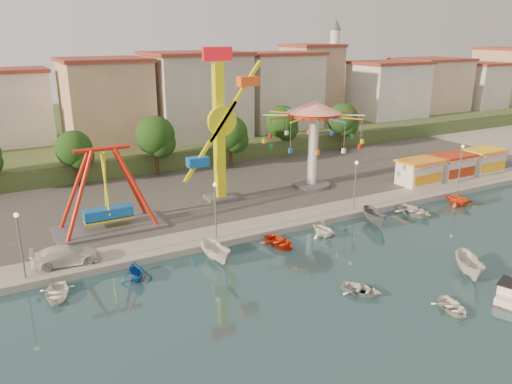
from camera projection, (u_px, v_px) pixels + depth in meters
ground at (381, 283)px, 38.53m from camera, size 200.00×200.00×0.00m
quay_deck at (144, 138)px, 90.12m from camera, size 200.00×100.00×0.60m
asphalt_pad at (218, 180)px, 63.35m from camera, size 90.00×28.00×0.01m
hill_terrace at (135, 127)px, 93.92m from camera, size 200.00×60.00×3.00m
pirate_ship_ride at (106, 191)px, 46.50m from camera, size 10.00×5.00×8.00m
kamikaze_tower at (223, 130)px, 53.34m from camera, size 6.27×3.10×16.50m
wave_swinger at (313, 125)px, 58.45m from camera, size 11.60×11.60×10.40m
booth_left at (419, 172)px, 61.29m from camera, size 5.40×3.78×3.08m
booth_mid at (453, 166)px, 64.05m from camera, size 5.40×3.78×3.08m
booth_right at (484, 160)px, 66.82m from camera, size 5.40×3.78×3.08m
lamp_post_0 at (21, 248)px, 37.37m from camera, size 0.14×0.14×5.00m
lamp_post_1 at (216, 212)px, 44.74m from camera, size 0.14×0.14×5.00m
lamp_post_2 at (355, 187)px, 52.11m from camera, size 0.14×0.14×5.00m
lamp_post_3 at (460, 168)px, 59.47m from camera, size 0.14×0.14×5.00m
tree_1 at (74, 149)px, 59.78m from camera, size 4.35×4.35×6.80m
tree_2 at (155, 135)px, 63.81m from camera, size 5.02×5.02×7.85m
tree_3 at (230, 133)px, 67.32m from camera, size 4.68×4.68×7.32m
tree_4 at (282, 122)px, 74.36m from camera, size 4.86×4.86×7.60m
tree_5 at (343, 119)px, 77.46m from camera, size 4.83×4.83×7.54m
building_1 at (13, 117)px, 69.31m from camera, size 12.33×9.01×8.63m
building_2 at (107, 101)px, 75.44m from camera, size 11.95×9.28×11.23m
building_3 at (199, 104)px, 79.47m from camera, size 12.59×10.50×9.20m
building_4 at (262, 97)px, 88.50m from camera, size 10.75×9.23×9.24m
building_5 at (329, 88)px, 92.77m from camera, size 12.77×10.96×11.21m
building_6 at (383, 83)px, 96.72m from camera, size 8.23×8.98×12.36m
building_7 at (408, 87)px, 106.85m from camera, size 11.59×10.93×8.76m
building_8 at (479, 77)px, 107.24m from camera, size 12.84×9.28×12.58m
building_9 at (507, 81)px, 116.28m from camera, size 12.95×9.17×9.21m
minaret at (334, 65)px, 96.29m from camera, size 2.80×2.80×18.00m
rowboat_a at (362, 290)px, 36.93m from camera, size 3.47×3.79×0.64m
rowboat_b at (453, 307)px, 34.60m from camera, size 2.92×3.49×0.62m
skiff at (470, 266)px, 39.49m from camera, size 3.74×4.51×1.67m
van at (66, 255)px, 40.18m from camera, size 5.42×2.59×1.52m
moored_boat_0 at (57, 293)px, 36.34m from camera, size 3.09×3.90×0.73m
moored_boat_1 at (136, 271)px, 38.93m from camera, size 2.62×2.98×1.49m
moored_boat_2 at (215, 252)px, 42.07m from camera, size 1.84×4.26×1.61m
moored_boat_3 at (280, 242)px, 45.13m from camera, size 3.00×3.92×0.76m
moored_boat_4 at (323, 229)px, 47.24m from camera, size 2.91×3.24×1.53m
moored_boat_5 at (375, 217)px, 50.17m from camera, size 2.55×4.33×1.57m
moored_boat_6 at (415, 211)px, 52.85m from camera, size 3.19×4.35×0.87m
moored_boat_7 at (458, 198)px, 55.79m from camera, size 3.50×3.80×1.67m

